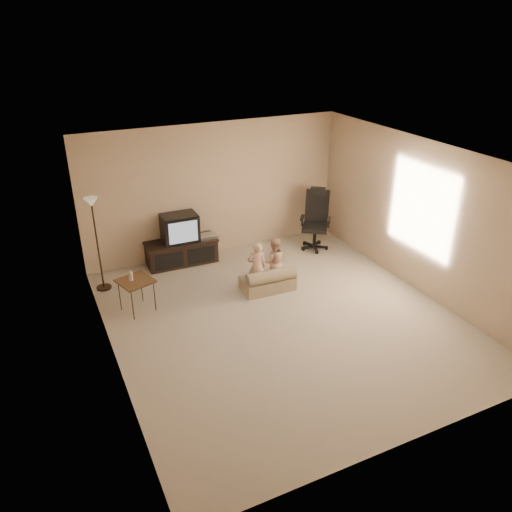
{
  "coord_description": "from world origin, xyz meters",
  "views": [
    {
      "loc": [
        -3.13,
        -5.67,
        4.19
      ],
      "look_at": [
        -0.16,
        0.6,
        0.84
      ],
      "focal_mm": 35.0,
      "sensor_mm": 36.0,
      "label": 1
    }
  ],
  "objects": [
    {
      "name": "floor",
      "position": [
        0.0,
        0.0,
        0.0
      ],
      "size": [
        5.5,
        5.5,
        0.0
      ],
      "primitive_type": "plane",
      "color": "#B3A98E",
      "rests_on": "ground"
    },
    {
      "name": "room_shell",
      "position": [
        0.0,
        0.0,
        1.52
      ],
      "size": [
        5.5,
        5.5,
        5.5
      ],
      "color": "silver",
      "rests_on": "floor"
    },
    {
      "name": "tv_stand",
      "position": [
        -0.79,
        2.49,
        0.4
      ],
      "size": [
        1.35,
        0.53,
        0.96
      ],
      "rotation": [
        0.0,
        0.0,
        -0.02
      ],
      "color": "black",
      "rests_on": "floor"
    },
    {
      "name": "office_chair",
      "position": [
        1.82,
        2.05,
        0.43
      ],
      "size": [
        0.77,
        0.78,
        1.2
      ],
      "rotation": [
        0.0,
        0.0,
        -0.65
      ],
      "color": "black",
      "rests_on": "floor"
    },
    {
      "name": "side_table",
      "position": [
        -1.94,
        1.19,
        0.52
      ],
      "size": [
        0.61,
        0.61,
        0.73
      ],
      "rotation": [
        0.0,
        0.0,
        0.3
      ],
      "color": "brown",
      "rests_on": "floor"
    },
    {
      "name": "floor_lamp",
      "position": [
        -2.3,
        2.14,
        1.18
      ],
      "size": [
        0.25,
        0.25,
        1.62
      ],
      "color": "#2F2015",
      "rests_on": "floor"
    },
    {
      "name": "child_sofa",
      "position": [
        0.21,
        0.89,
        0.17
      ],
      "size": [
        0.89,
        0.53,
        0.43
      ],
      "rotation": [
        0.0,
        0.0,
        -0.04
      ],
      "color": "tan",
      "rests_on": "floor"
    },
    {
      "name": "toddler_left",
      "position": [
        0.04,
        1.0,
        0.43
      ],
      "size": [
        0.37,
        0.31,
        0.87
      ],
      "primitive_type": "imported",
      "rotation": [
        0.0,
        0.0,
        2.88
      ],
      "color": "#DFAC8B",
      "rests_on": "floor"
    },
    {
      "name": "toddler_right",
      "position": [
        0.38,
        1.03,
        0.43
      ],
      "size": [
        0.47,
        0.36,
        0.86
      ],
      "primitive_type": "imported",
      "rotation": [
        0.0,
        0.0,
        2.8
      ],
      "color": "#DFAC8B",
      "rests_on": "floor"
    }
  ]
}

